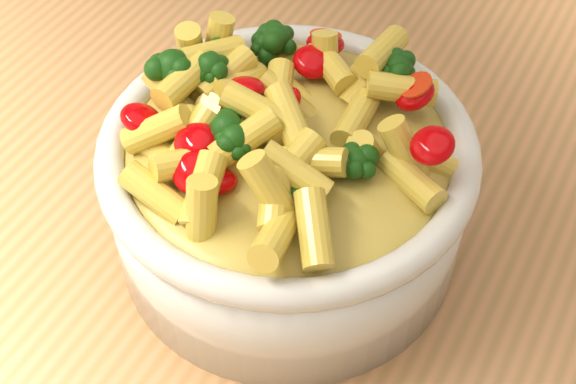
% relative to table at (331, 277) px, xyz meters
% --- Properties ---
extents(table, '(1.20, 0.80, 0.90)m').
position_rel_table_xyz_m(table, '(0.00, 0.00, 0.00)').
color(table, tan).
rests_on(table, ground).
extents(serving_bowl, '(0.23, 0.23, 0.10)m').
position_rel_table_xyz_m(serving_bowl, '(-0.01, -0.05, 0.15)').
color(serving_bowl, silver).
rests_on(serving_bowl, table).
extents(pasta_salad, '(0.19, 0.19, 0.04)m').
position_rel_table_xyz_m(pasta_salad, '(-0.01, -0.05, 0.22)').
color(pasta_salad, gold).
rests_on(pasta_salad, serving_bowl).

